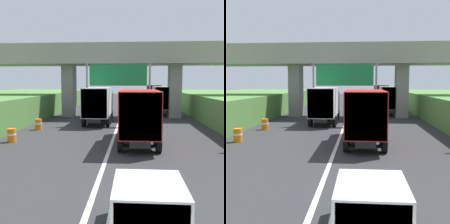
% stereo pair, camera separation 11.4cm
% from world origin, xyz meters
% --- Properties ---
extents(lane_centre_stripe, '(0.20, 89.45, 0.01)m').
position_xyz_m(lane_centre_stripe, '(0.00, 24.72, 0.00)').
color(lane_centre_stripe, white).
rests_on(lane_centre_stripe, ground).
extents(overpass_bridge, '(40.00, 4.80, 8.13)m').
position_xyz_m(overpass_bridge, '(0.00, 30.90, 6.18)').
color(overpass_bridge, gray).
rests_on(overpass_bridge, ground).
extents(overhead_highway_sign, '(5.88, 0.18, 5.63)m').
position_xyz_m(overhead_highway_sign, '(0.00, 24.35, 4.19)').
color(overhead_highway_sign, slate).
rests_on(overhead_highway_sign, ground).
extents(truck_blue, '(2.44, 7.30, 3.44)m').
position_xyz_m(truck_blue, '(-1.92, 25.59, 1.93)').
color(truck_blue, black).
rests_on(truck_blue, ground).
extents(truck_red, '(2.44, 7.30, 3.44)m').
position_xyz_m(truck_red, '(1.74, 16.71, 1.93)').
color(truck_red, black).
rests_on(truck_red, ground).
extents(truck_black, '(2.44, 7.30, 3.44)m').
position_xyz_m(truck_black, '(5.12, 50.93, 1.93)').
color(truck_black, black).
rests_on(truck_black, ground).
extents(truck_silver, '(2.44, 7.30, 3.44)m').
position_xyz_m(truck_silver, '(4.98, 34.10, 1.93)').
color(truck_silver, black).
rests_on(truck_silver, ground).
extents(car_white, '(1.86, 4.10, 1.72)m').
position_xyz_m(car_white, '(1.72, 5.03, 0.86)').
color(car_white, silver).
rests_on(car_white, ground).
extents(construction_barrel_2, '(0.57, 0.57, 0.90)m').
position_xyz_m(construction_barrel_2, '(-6.59, 16.53, 0.46)').
color(construction_barrel_2, orange).
rests_on(construction_barrel_2, ground).
extents(construction_barrel_3, '(0.57, 0.57, 0.90)m').
position_xyz_m(construction_barrel_3, '(-6.48, 21.42, 0.46)').
color(construction_barrel_3, orange).
rests_on(construction_barrel_3, ground).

